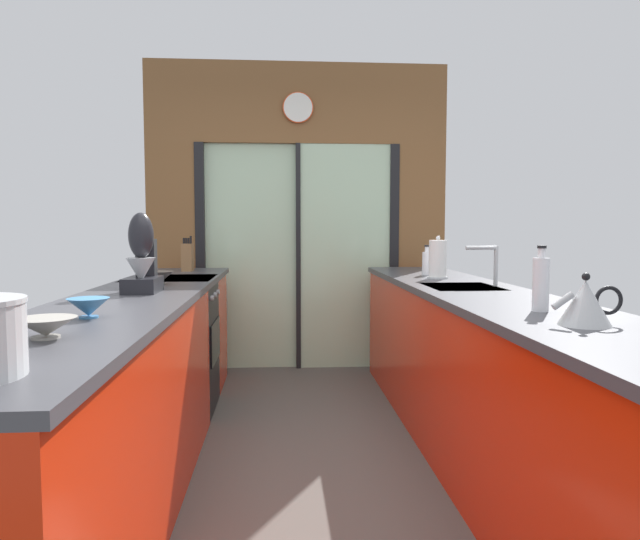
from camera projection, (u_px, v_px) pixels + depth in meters
The scene contains 15 objects.
ground_plane at pixel (309, 443), 3.36m from camera, with size 5.04×7.60×0.02m, color #4C4742.
back_wall_unit at pixel (298, 198), 5.03m from camera, with size 2.64×0.12×2.70m.
left_counter_run at pixel (129, 390), 2.79m from camera, with size 0.62×3.80×0.92m.
right_counter_run at pixel (479, 374), 3.09m from camera, with size 0.62×3.80×0.92m.
sink_faucet at pixel (490, 259), 3.30m from camera, with size 0.19×0.02×0.24m.
oven_range at pixel (172, 345), 3.90m from camera, with size 0.60×0.60×0.92m.
mixing_bowl_near at pixel (45, 327), 1.74m from camera, with size 0.19×0.19×0.06m.
mixing_bowl_mid at pixel (88, 307), 2.14m from camera, with size 0.16×0.16×0.08m.
mixing_bowl_far at pixel (159, 277), 3.40m from camera, with size 0.17×0.17×0.08m.
knife_block at pixel (188, 257), 4.47m from camera, with size 0.08×0.14×0.28m.
stand_mixer at pixel (142, 262), 2.98m from camera, with size 0.17×0.27×0.42m.
kettle at pixel (586, 303), 1.97m from camera, with size 0.26×0.18×0.19m.
soap_bottle_near at pixel (541, 283), 2.31m from camera, with size 0.07×0.07×0.27m.
soap_bottle_far at pixel (427, 263), 4.09m from camera, with size 0.06×0.06×0.22m.
paper_towel_roll at pixel (438, 260), 3.80m from camera, with size 0.13×0.13×0.29m.
Camera 1 is at (-0.17, -2.67, 1.26)m, focal length 31.89 mm.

